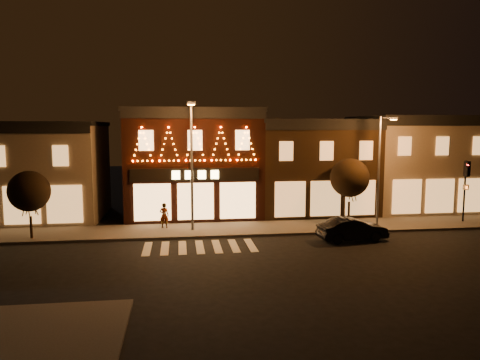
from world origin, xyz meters
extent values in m
plane|color=black|center=(0.00, 0.00, 0.00)|extent=(120.00, 120.00, 0.00)
cube|color=#47423D|center=(2.00, 8.00, 0.07)|extent=(44.00, 4.00, 0.15)
cube|color=#47423D|center=(-6.50, -7.50, 0.07)|extent=(7.00, 7.00, 0.15)
cube|color=#7D6F59|center=(-13.00, 14.00, 3.50)|extent=(12.00, 8.00, 7.00)
cube|color=black|center=(-13.00, 14.00, 7.15)|extent=(12.20, 8.20, 0.30)
cube|color=black|center=(0.00, 14.00, 4.00)|extent=(10.00, 8.00, 8.00)
cube|color=black|center=(0.00, 14.00, 8.15)|extent=(10.20, 8.20, 0.30)
cube|color=black|center=(0.00, 9.95, 7.75)|extent=(10.00, 0.25, 0.50)
cube|color=black|center=(0.00, 9.90, 3.60)|extent=(9.00, 0.15, 0.90)
cube|color=#FFD87F|center=(0.00, 9.80, 3.60)|extent=(3.40, 0.08, 0.60)
cube|color=#342212|center=(9.50, 14.00, 3.60)|extent=(9.00, 8.00, 7.20)
cube|color=black|center=(9.50, 14.00, 7.35)|extent=(9.20, 8.20, 0.30)
cube|color=black|center=(9.50, 9.95, 6.95)|extent=(9.00, 0.25, 0.50)
cube|color=#7D6F59|center=(18.50, 14.00, 3.75)|extent=(9.00, 8.00, 7.50)
cube|color=black|center=(18.50, 14.00, 7.65)|extent=(9.20, 8.20, 0.30)
cube|color=black|center=(18.50, 9.95, 7.25)|extent=(9.00, 0.25, 0.50)
cylinder|color=black|center=(19.13, 7.93, 2.35)|extent=(0.13, 0.13, 4.40)
cube|color=black|center=(19.07, 7.70, 3.97)|extent=(0.40, 0.39, 1.10)
cylinder|color=#FF140C|center=(19.03, 7.54, 4.34)|extent=(0.24, 0.12, 0.23)
cube|color=beige|center=(19.07, 7.72, 2.66)|extent=(0.38, 0.31, 0.36)
cylinder|color=#59595E|center=(-0.30, 7.89, 4.34)|extent=(0.17, 0.17, 8.38)
cylinder|color=#59595E|center=(-0.32, 7.05, 8.43)|extent=(0.14, 1.68, 0.10)
cube|color=#59595E|center=(-0.34, 6.21, 8.38)|extent=(0.53, 0.30, 0.19)
cube|color=orange|center=(-0.34, 6.21, 8.26)|extent=(0.40, 0.22, 0.05)
cylinder|color=#59595E|center=(12.39, 7.49, 3.89)|extent=(0.15, 0.15, 7.48)
cylinder|color=#59595E|center=(12.48, 6.75, 7.53)|extent=(0.28, 1.50, 0.09)
cube|color=#59595E|center=(12.57, 6.01, 7.49)|extent=(0.50, 0.32, 0.17)
cube|color=orange|center=(12.57, 6.01, 7.38)|extent=(0.38, 0.23, 0.05)
cylinder|color=black|center=(-10.14, 6.89, 0.83)|extent=(0.16, 0.16, 1.36)
sphere|color=black|center=(-10.14, 6.89, 3.06)|extent=(2.48, 2.48, 2.48)
cylinder|color=black|center=(10.78, 8.62, 0.90)|extent=(0.16, 0.16, 1.50)
sphere|color=black|center=(10.78, 8.62, 3.36)|extent=(2.74, 2.74, 2.74)
imported|color=black|center=(9.33, 4.27, 0.70)|extent=(4.38, 1.94, 1.40)
imported|color=gray|center=(-2.17, 8.68, 1.00)|extent=(0.68, 0.52, 1.70)
camera|label=1|loc=(-1.10, -21.57, 6.94)|focal=33.74mm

